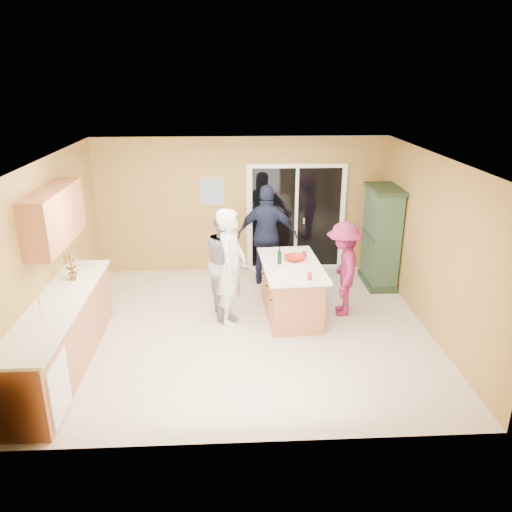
{
  "coord_description": "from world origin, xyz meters",
  "views": [
    {
      "loc": [
        -0.21,
        -6.78,
        3.68
      ],
      "look_at": [
        0.15,
        0.1,
        1.15
      ],
      "focal_mm": 35.0,
      "sensor_mm": 36.0,
      "label": 1
    }
  ],
  "objects_px": {
    "woman_white": "(231,267)",
    "green_hutch": "(381,238)",
    "woman_navy": "(267,235)",
    "kitchen_island": "(291,291)",
    "woman_magenta": "(343,269)",
    "woman_grey": "(227,262)"
  },
  "relations": [
    {
      "from": "green_hutch",
      "to": "woman_grey",
      "type": "relative_size",
      "value": 1.03
    },
    {
      "from": "woman_magenta",
      "to": "green_hutch",
      "type": "bearing_deg",
      "value": 150.41
    },
    {
      "from": "kitchen_island",
      "to": "woman_grey",
      "type": "distance_m",
      "value": 1.12
    },
    {
      "from": "kitchen_island",
      "to": "woman_white",
      "type": "bearing_deg",
      "value": -172.79
    },
    {
      "from": "kitchen_island",
      "to": "woman_grey",
      "type": "height_order",
      "value": "woman_grey"
    },
    {
      "from": "green_hutch",
      "to": "woman_white",
      "type": "distance_m",
      "value": 3.03
    },
    {
      "from": "woman_white",
      "to": "woman_magenta",
      "type": "relative_size",
      "value": 1.19
    },
    {
      "from": "woman_white",
      "to": "green_hutch",
      "type": "bearing_deg",
      "value": -49.31
    },
    {
      "from": "green_hutch",
      "to": "woman_navy",
      "type": "xyz_separation_m",
      "value": [
        -2.04,
        0.16,
        0.03
      ]
    },
    {
      "from": "woman_white",
      "to": "woman_magenta",
      "type": "distance_m",
      "value": 1.79
    },
    {
      "from": "kitchen_island",
      "to": "woman_navy",
      "type": "height_order",
      "value": "woman_navy"
    },
    {
      "from": "woman_navy",
      "to": "woman_magenta",
      "type": "height_order",
      "value": "woman_navy"
    },
    {
      "from": "woman_grey",
      "to": "woman_navy",
      "type": "relative_size",
      "value": 0.96
    },
    {
      "from": "kitchen_island",
      "to": "woman_white",
      "type": "xyz_separation_m",
      "value": [
        -0.95,
        -0.17,
        0.5
      ]
    },
    {
      "from": "woman_white",
      "to": "woman_navy",
      "type": "xyz_separation_m",
      "value": [
        0.66,
        1.51,
        0.01
      ]
    },
    {
      "from": "kitchen_island",
      "to": "woman_grey",
      "type": "xyz_separation_m",
      "value": [
        -1.01,
        0.12,
        0.47
      ]
    },
    {
      "from": "green_hutch",
      "to": "woman_magenta",
      "type": "relative_size",
      "value": 1.19
    },
    {
      "from": "green_hutch",
      "to": "kitchen_island",
      "type": "bearing_deg",
      "value": -146.16
    },
    {
      "from": "kitchen_island",
      "to": "green_hutch",
      "type": "bearing_deg",
      "value": 30.73
    },
    {
      "from": "woman_white",
      "to": "woman_grey",
      "type": "relative_size",
      "value": 1.03
    },
    {
      "from": "green_hutch",
      "to": "woman_white",
      "type": "bearing_deg",
      "value": -153.43
    },
    {
      "from": "kitchen_island",
      "to": "woman_navy",
      "type": "xyz_separation_m",
      "value": [
        -0.28,
        1.34,
        0.51
      ]
    }
  ]
}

